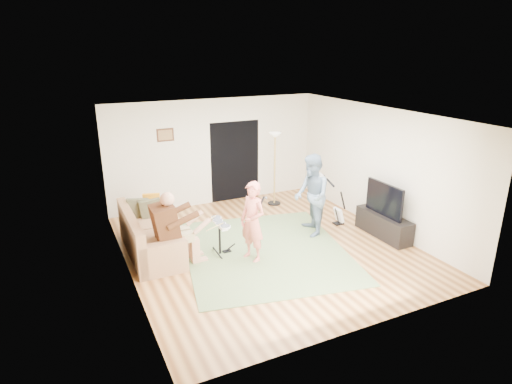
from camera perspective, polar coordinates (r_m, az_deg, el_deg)
floor at (r=8.87m, az=1.58°, el=-7.29°), size 6.00×6.00×0.00m
walls at (r=8.36m, az=1.66°, el=1.05°), size 5.50×6.00×2.70m
ceiling at (r=8.06m, az=1.75°, el=10.24°), size 6.00×6.00×0.00m
window_blinds at (r=7.70m, az=-17.53°, el=0.16°), size 0.00×2.05×2.05m
doorway at (r=11.28m, az=-2.80°, el=4.12°), size 2.10×0.00×2.10m
picture_frame at (r=10.54m, az=-12.01°, el=7.45°), size 0.42×0.03×0.32m
area_rug at (r=8.69m, az=1.23°, el=-7.81°), size 3.76×4.14×0.02m
sofa at (r=8.74m, az=-14.40°, el=-6.20°), size 0.89×2.16×0.87m
drummer at (r=8.13m, az=-10.60°, el=-5.78°), size 0.93×0.52×1.43m
drum_kit at (r=8.47m, az=-4.85°, el=-6.35°), size 0.38×0.69×0.71m
singer at (r=8.05m, az=-0.46°, el=-4.00°), size 0.55×0.66×1.56m
microphone at (r=7.99m, az=0.83°, el=-1.21°), size 0.06×0.06×0.24m
guitarist at (r=9.20m, az=7.41°, el=-0.46°), size 0.90×1.03×1.78m
guitar_held at (r=9.21m, az=8.55°, el=1.60°), size 0.31×0.61×0.26m
guitar_spare at (r=10.06m, az=11.01°, el=-3.00°), size 0.28×0.25×0.78m
torchiere_lamp at (r=10.84m, az=2.53°, el=4.83°), size 0.34×0.34×1.88m
dining_chair at (r=9.54m, az=-13.65°, el=-3.78°), size 0.47×0.49×0.90m
tv_cabinet at (r=9.65m, az=16.63°, el=-4.25°), size 0.40×1.40×0.50m
television at (r=9.41m, az=16.73°, el=-0.93°), size 0.06×1.05×0.70m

